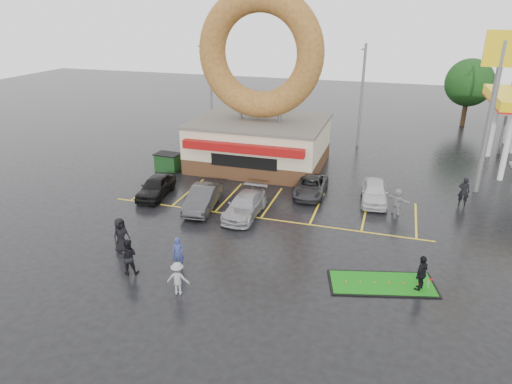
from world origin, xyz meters
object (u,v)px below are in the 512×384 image
(car_silver, at_px, (245,205))
(car_white, at_px, (374,192))
(car_grey, at_px, (311,186))
(putting_green, at_px, (382,283))
(donut_shop, at_px, (260,110))
(person_blue, at_px, (178,253))
(dumpster, at_px, (168,163))
(person_cameraman, at_px, (422,273))
(car_black, at_px, (156,186))
(car_dgrey, at_px, (203,198))
(shell_sign, at_px, (497,84))
(streetlight_mid, at_px, (362,93))
(streetlight_right, at_px, (510,99))
(streetlight_left, at_px, (211,87))

(car_silver, distance_m, car_white, 8.64)
(car_grey, relative_size, putting_green, 0.82)
(donut_shop, distance_m, putting_green, 18.54)
(person_blue, height_order, putting_green, person_blue)
(dumpster, xyz_separation_m, putting_green, (16.80, -11.25, -0.61))
(car_silver, relative_size, putting_green, 0.87)
(person_blue, distance_m, person_cameraman, 11.35)
(donut_shop, bearing_deg, person_cameraman, -50.63)
(car_white, bearing_deg, donut_shop, 146.79)
(donut_shop, xyz_separation_m, car_black, (-4.75, -8.33, -3.77))
(car_dgrey, xyz_separation_m, person_cameraman, (12.95, -5.35, 0.17))
(car_silver, height_order, car_grey, car_silver)
(shell_sign, xyz_separation_m, streetlight_mid, (-9.00, 8.92, -2.60))
(car_dgrey, bearing_deg, person_cameraman, -28.88)
(donut_shop, height_order, streetlight_right, donut_shop)
(car_grey, relative_size, person_cameraman, 2.41)
(car_black, relative_size, putting_green, 0.78)
(streetlight_left, height_order, car_black, streetlight_left)
(donut_shop, bearing_deg, streetlight_right, 25.21)
(streetlight_mid, distance_m, car_grey, 13.70)
(car_dgrey, distance_m, car_white, 11.14)
(donut_shop, relative_size, car_white, 3.29)
(car_black, relative_size, dumpster, 2.27)
(streetlight_mid, height_order, car_dgrey, streetlight_mid)
(streetlight_left, xyz_separation_m, dumpster, (0.61, -10.39, -4.13))
(streetlight_left, xyz_separation_m, car_dgrey, (6.10, -16.27, -4.07))
(donut_shop, relative_size, car_dgrey, 3.10)
(donut_shop, distance_m, dumpster, 8.20)
(car_dgrey, distance_m, putting_green, 12.53)
(dumpster, bearing_deg, shell_sign, 10.64)
(streetlight_left, bearing_deg, streetlight_right, 4.40)
(person_cameraman, bearing_deg, car_silver, -92.60)
(shell_sign, bearing_deg, streetlight_mid, 135.27)
(car_dgrey, height_order, person_blue, person_blue)
(streetlight_right, bearing_deg, streetlight_mid, -175.24)
(streetlight_right, bearing_deg, shell_sign, -106.83)
(shell_sign, bearing_deg, putting_green, -112.18)
(car_white, bearing_deg, car_black, -171.81)
(streetlight_mid, bearing_deg, car_black, -125.83)
(streetlight_left, distance_m, putting_green, 28.17)
(car_white, distance_m, putting_green, 9.80)
(car_silver, relative_size, car_white, 1.10)
(car_grey, bearing_deg, person_blue, -113.16)
(streetlight_mid, distance_m, putting_green, 23.38)
(car_silver, bearing_deg, donut_shop, 102.20)
(donut_shop, bearing_deg, putting_green, -54.69)
(shell_sign, bearing_deg, streetlight_left, 161.01)
(putting_green, bearing_deg, person_blue, -171.30)
(car_grey, xyz_separation_m, car_white, (4.20, 0.00, 0.11))
(shell_sign, xyz_separation_m, car_white, (-6.65, -4.00, -6.68))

